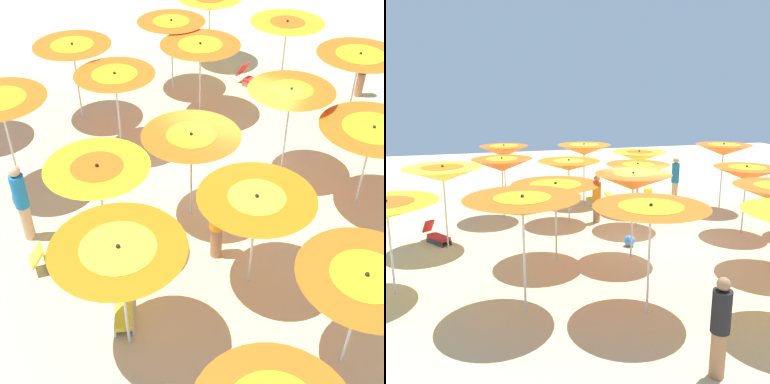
# 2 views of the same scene
# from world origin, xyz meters

# --- Properties ---
(ground) EXTENTS (42.86, 42.86, 0.04)m
(ground) POSITION_xyz_m (0.00, 0.00, -0.02)
(ground) COLOR beige
(beach_umbrella_0) EXTENTS (2.16, 2.16, 2.17)m
(beach_umbrella_0) POSITION_xyz_m (1.47, -6.76, 1.94)
(beach_umbrella_0) COLOR silver
(beach_umbrella_0) RESTS_ON ground
(beach_umbrella_1) EXTENTS (2.26, 2.26, 2.46)m
(beach_umbrella_1) POSITION_xyz_m (3.04, -4.13, 2.22)
(beach_umbrella_1) COLOR silver
(beach_umbrella_1) RESTS_ON ground
(beach_umbrella_2) EXTENTS (2.25, 2.25, 2.29)m
(beach_umbrella_2) POSITION_xyz_m (3.76, -1.79, 2.07)
(beach_umbrella_2) COLOR silver
(beach_umbrella_2) RESTS_ON ground
(beach_umbrella_5) EXTENTS (2.19, 2.19, 2.41)m
(beach_umbrella_5) POSITION_xyz_m (-1.31, -5.66, 2.14)
(beach_umbrella_5) COLOR silver
(beach_umbrella_5) RESTS_ON ground
(beach_umbrella_6) EXTENTS (2.29, 2.29, 2.14)m
(beach_umbrella_6) POSITION_xyz_m (0.57, -2.90, 1.92)
(beach_umbrella_6) COLOR silver
(beach_umbrella_6) RESTS_ON ground
(beach_umbrella_7) EXTENTS (1.99, 1.99, 2.37)m
(beach_umbrella_7) POSITION_xyz_m (0.94, -0.93, 2.10)
(beach_umbrella_7) COLOR silver
(beach_umbrella_7) RESTS_ON ground
(beach_umbrella_10) EXTENTS (2.10, 2.10, 2.21)m
(beach_umbrella_10) POSITION_xyz_m (-3.71, -3.78, 1.94)
(beach_umbrella_10) COLOR silver
(beach_umbrella_10) RESTS_ON ground
(beach_umbrella_11) EXTENTS (2.11, 2.11, 2.19)m
(beach_umbrella_11) POSITION_xyz_m (-2.76, -1.65, 1.97)
(beach_umbrella_11) COLOR silver
(beach_umbrella_11) RESTS_ON ground
(beach_umbrella_12) EXTENTS (2.06, 2.06, 2.18)m
(beach_umbrella_12) POSITION_xyz_m (-1.52, 0.31, 1.94)
(beach_umbrella_12) COLOR silver
(beach_umbrella_12) RESTS_ON ground
(beach_umbrella_13) EXTENTS (2.01, 2.01, 2.19)m
(beach_umbrella_13) POSITION_xyz_m (0.02, 3.26, 1.94)
(beach_umbrella_13) COLOR silver
(beach_umbrella_13) RESTS_ON ground
(beach_umbrella_15) EXTENTS (1.97, 1.97, 2.33)m
(beach_umbrella_15) POSITION_xyz_m (-6.43, -3.38, 2.06)
(beach_umbrella_15) COLOR silver
(beach_umbrella_15) RESTS_ON ground
(beach_umbrella_16) EXTENTS (2.11, 2.11, 2.43)m
(beach_umbrella_16) POSITION_xyz_m (-5.12, -0.38, 2.17)
(beach_umbrella_16) COLOR silver
(beach_umbrella_16) RESTS_ON ground
(beach_umbrella_17) EXTENTS (1.98, 1.98, 2.30)m
(beach_umbrella_17) POSITION_xyz_m (-3.45, 1.24, 2.06)
(beach_umbrella_17) COLOR silver
(beach_umbrella_17) RESTS_ON ground
(beach_umbrella_18) EXTENTS (2.04, 2.04, 2.55)m
(beach_umbrella_18) POSITION_xyz_m (-2.70, 4.31, 2.29)
(beach_umbrella_18) COLOR silver
(beach_umbrella_18) RESTS_ON ground
(lounger_0) EXTENTS (1.21, 1.06, 0.61)m
(lounger_0) POSITION_xyz_m (-4.10, 1.86, 0.20)
(lounger_0) COLOR #333338
(lounger_0) RESTS_ON ground
(lounger_2) EXTENTS (1.06, 0.86, 0.63)m
(lounger_2) POSITION_xyz_m (-1.78, -5.98, 0.20)
(lounger_2) COLOR #333338
(lounger_2) RESTS_ON ground
(lounger_3) EXTENTS (1.30, 1.06, 0.59)m
(lounger_3) POSITION_xyz_m (-4.58, 0.10, 0.21)
(lounger_3) COLOR silver
(lounger_3) RESTS_ON ground
(beachgoer_0) EXTENTS (0.30, 0.30, 1.67)m
(beachgoer_0) POSITION_xyz_m (5.87, -1.60, 0.87)
(beachgoer_0) COLOR #A3704C
(beachgoer_0) RESTS_ON ground
(beachgoer_1) EXTENTS (0.30, 0.30, 1.63)m
(beachgoer_1) POSITION_xyz_m (-2.43, -0.76, 0.85)
(beachgoer_1) COLOR #A3704C
(beachgoer_1) RESTS_ON ground
(beachgoer_2) EXTENTS (0.30, 0.30, 1.90)m
(beachgoer_2) POSITION_xyz_m (-3.85, 3.01, 1.01)
(beachgoer_2) COLOR #D8A87F
(beachgoer_2) RESTS_ON ground
(beach_ball) EXTENTS (0.33, 0.33, 0.33)m
(beach_ball) POSITION_xyz_m (0.09, -0.60, 0.16)
(beach_ball) COLOR #337FE5
(beach_ball) RESTS_ON ground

